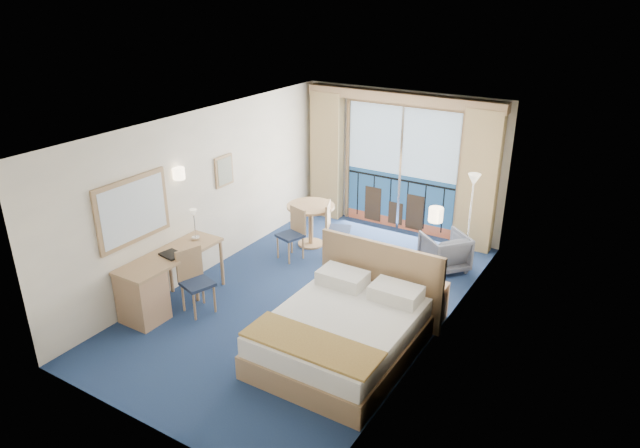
# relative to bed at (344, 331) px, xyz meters

# --- Properties ---
(floor) EXTENTS (6.50, 6.50, 0.00)m
(floor) POSITION_rel_bed_xyz_m (-1.12, 0.96, -0.33)
(floor) COLOR navy
(floor) RESTS_ON ground
(room_walls) EXTENTS (4.04, 6.54, 2.72)m
(room_walls) POSITION_rel_bed_xyz_m (-1.12, 0.96, 1.45)
(room_walls) COLOR white
(room_walls) RESTS_ON ground
(balcony_door) EXTENTS (2.36, 0.03, 2.52)m
(balcony_door) POSITION_rel_bed_xyz_m (-1.13, 4.18, 0.81)
(balcony_door) COLOR navy
(balcony_door) RESTS_ON room_walls
(curtain_left) EXTENTS (0.65, 0.22, 2.55)m
(curtain_left) POSITION_rel_bed_xyz_m (-2.67, 4.03, 0.95)
(curtain_left) COLOR tan
(curtain_left) RESTS_ON room_walls
(curtain_right) EXTENTS (0.65, 0.22, 2.55)m
(curtain_right) POSITION_rel_bed_xyz_m (0.43, 4.03, 0.95)
(curtain_right) COLOR tan
(curtain_right) RESTS_ON room_walls
(pelmet) EXTENTS (3.80, 0.25, 0.18)m
(pelmet) POSITION_rel_bed_xyz_m (-1.12, 4.06, 2.25)
(pelmet) COLOR #A8805B
(pelmet) RESTS_ON room_walls
(mirror) EXTENTS (0.05, 1.25, 0.95)m
(mirror) POSITION_rel_bed_xyz_m (-3.10, -0.54, 1.22)
(mirror) COLOR #A8805B
(mirror) RESTS_ON room_walls
(wall_print) EXTENTS (0.04, 0.42, 0.52)m
(wall_print) POSITION_rel_bed_xyz_m (-3.10, 1.41, 1.27)
(wall_print) COLOR #A8805B
(wall_print) RESTS_ON room_walls
(sconce_left) EXTENTS (0.18, 0.18, 0.18)m
(sconce_left) POSITION_rel_bed_xyz_m (-3.06, 0.36, 1.52)
(sconce_left) COLOR beige
(sconce_left) RESTS_ON room_walls
(sconce_right) EXTENTS (0.18, 0.18, 0.18)m
(sconce_right) POSITION_rel_bed_xyz_m (0.82, 0.81, 1.52)
(sconce_right) COLOR beige
(sconce_right) RESTS_ON room_walls
(bed) EXTENTS (1.87, 2.23, 1.18)m
(bed) POSITION_rel_bed_xyz_m (0.00, 0.00, 0.00)
(bed) COLOR #A8805B
(bed) RESTS_ON ground
(nightstand) EXTENTS (0.43, 0.41, 0.56)m
(nightstand) POSITION_rel_bed_xyz_m (0.64, 1.35, -0.05)
(nightstand) COLOR tan
(nightstand) RESTS_ON ground
(phone) EXTENTS (0.22, 0.18, 0.09)m
(phone) POSITION_rel_bed_xyz_m (0.63, 1.39, 0.27)
(phone) COLOR beige
(phone) RESTS_ON nightstand
(armchair) EXTENTS (0.97, 0.97, 0.64)m
(armchair) POSITION_rel_bed_xyz_m (0.27, 2.97, -0.01)
(armchair) COLOR #484D58
(armchair) RESTS_ON ground
(floor_lamp) EXTENTS (0.23, 0.23, 1.65)m
(floor_lamp) POSITION_rel_bed_xyz_m (0.55, 3.25, 0.92)
(floor_lamp) COLOR silver
(floor_lamp) RESTS_ON ground
(desk) EXTENTS (0.59, 1.72, 0.81)m
(desk) POSITION_rel_bed_xyz_m (-2.82, -0.68, 0.12)
(desk) COLOR #A8805B
(desk) RESTS_ON ground
(desk_chair) EXTENTS (0.52, 0.52, 0.95)m
(desk_chair) POSITION_rel_bed_xyz_m (-2.39, -0.19, 0.21)
(desk_chair) COLOR #1C2843
(desk_chair) RESTS_ON ground
(folder) EXTENTS (0.36, 0.29, 0.03)m
(folder) POSITION_rel_bed_xyz_m (-2.76, -0.24, 0.49)
(folder) COLOR black
(folder) RESTS_ON desk
(desk_lamp) EXTENTS (0.13, 0.13, 0.48)m
(desk_lamp) POSITION_rel_bed_xyz_m (-2.86, 0.38, 0.83)
(desk_lamp) COLOR silver
(desk_lamp) RESTS_ON desk
(round_table) EXTENTS (0.87, 0.87, 0.78)m
(round_table) POSITION_rel_bed_xyz_m (-2.16, 2.61, 0.26)
(round_table) COLOR #A8805B
(round_table) RESTS_ON ground
(table_chair_a) EXTENTS (0.55, 0.54, 0.96)m
(table_chair_a) POSITION_rel_bed_xyz_m (-1.62, 2.52, 0.21)
(table_chair_a) COLOR #1C2843
(table_chair_a) RESTS_ON ground
(table_chair_b) EXTENTS (0.49, 0.49, 0.91)m
(table_chair_b) POSITION_rel_bed_xyz_m (-2.14, 2.02, 0.18)
(table_chair_b) COLOR #1C2843
(table_chair_b) RESTS_ON ground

